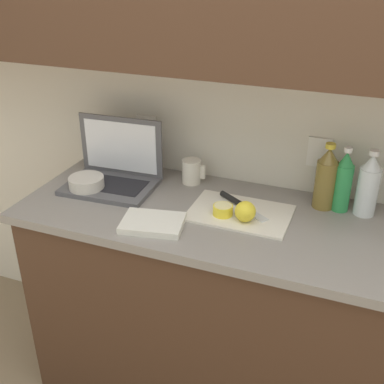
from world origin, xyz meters
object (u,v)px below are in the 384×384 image
at_px(laptop, 115,170).
at_px(cutting_board, 240,213).
at_px(bowl_white, 87,185).
at_px(knife, 235,201).
at_px(bottle_oil_tall, 343,182).
at_px(lemon_whole_beside, 245,211).
at_px(bottle_water_clear, 326,179).
at_px(bottle_green_soda, 368,186).
at_px(lemon_half_cut, 223,210).
at_px(measuring_cup, 192,171).

xyz_separation_m(laptop, cutting_board, (0.57, -0.06, -0.06)).
bearing_deg(cutting_board, bowl_white, -175.32).
relative_size(cutting_board, knife, 1.66).
xyz_separation_m(knife, bottle_oil_tall, (0.38, 0.12, 0.10)).
distance_m(lemon_whole_beside, bottle_water_clear, 0.34).
xyz_separation_m(bottle_green_soda, bottle_water_clear, (-0.15, 0.00, 0.00)).
distance_m(laptop, bottle_green_soda, 1.01).
xyz_separation_m(lemon_half_cut, lemon_whole_beside, (0.09, -0.01, 0.02)).
relative_size(laptop, bowl_white, 2.66).
xyz_separation_m(laptop, bottle_water_clear, (0.85, 0.12, 0.06)).
bearing_deg(lemon_whole_beside, bottle_water_clear, 42.82).
bearing_deg(bowl_white, laptop, 57.49).
distance_m(bottle_water_clear, measuring_cup, 0.55).
xyz_separation_m(laptop, lemon_whole_beside, (0.60, -0.11, -0.02)).
bearing_deg(measuring_cup, bottle_green_soda, -1.13).
bearing_deg(bottle_green_soda, measuring_cup, 178.87).
height_order(cutting_board, lemon_half_cut, lemon_half_cut).
distance_m(lemon_half_cut, bowl_white, 0.58).
height_order(bottle_oil_tall, measuring_cup, bottle_oil_tall).
relative_size(cutting_board, lemon_whole_beside, 4.90).
distance_m(lemon_whole_beside, bottle_green_soda, 0.47).
xyz_separation_m(knife, bottle_water_clear, (0.32, 0.12, 0.10)).
distance_m(laptop, cutting_board, 0.57).
distance_m(lemon_half_cut, bottle_green_soda, 0.54).
distance_m(knife, lemon_half_cut, 0.10).
distance_m(cutting_board, knife, 0.07).
distance_m(bottle_green_soda, measuring_cup, 0.71).
bearing_deg(bottle_green_soda, bowl_white, -168.08).
xyz_separation_m(lemon_half_cut, measuring_cup, (-0.21, 0.23, 0.02)).
bearing_deg(laptop, lemon_half_cut, -13.95).
bearing_deg(cutting_board, bottle_green_soda, 21.85).
bearing_deg(bottle_water_clear, cutting_board, -148.32).
bearing_deg(lemon_whole_beside, bottle_green_soda, 29.87).
distance_m(laptop, lemon_half_cut, 0.52).
relative_size(lemon_half_cut, bottle_green_soda, 0.29).
distance_m(measuring_cup, bowl_white, 0.44).
height_order(lemon_whole_beside, bottle_green_soda, bottle_green_soda).
bearing_deg(bowl_white, cutting_board, 4.68).
distance_m(knife, measuring_cup, 0.27).
height_order(bottle_green_soda, bottle_water_clear, bottle_water_clear).
distance_m(cutting_board, bottle_oil_tall, 0.40).
bearing_deg(knife, bowl_white, -136.49).
relative_size(cutting_board, bottle_oil_tall, 1.48).
relative_size(knife, bottle_oil_tall, 0.89).
distance_m(bottle_oil_tall, bowl_white, 1.01).
relative_size(knife, bottle_green_soda, 0.89).
bearing_deg(lemon_half_cut, lemon_whole_beside, -9.14).
relative_size(lemon_half_cut, bottle_oil_tall, 0.29).
xyz_separation_m(knife, measuring_cup, (-0.23, 0.13, 0.03)).
height_order(lemon_whole_beside, bottle_water_clear, bottle_water_clear).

